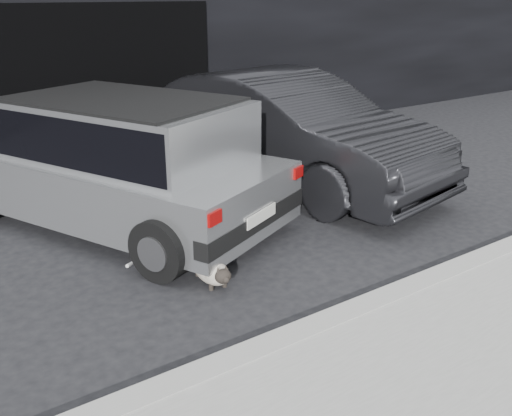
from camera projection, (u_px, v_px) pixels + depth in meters
ground at (161, 239)px, 6.78m from camera, size 80.00×80.00×0.00m
building_facade at (63, 6)px, 11.03m from camera, size 34.00×4.00×5.00m
garage_opening at (107, 81)px, 9.91m from camera, size 4.00×0.10×2.60m
curb at (382, 302)px, 5.30m from camera, size 18.00×0.25×0.12m
sidewalk at (498, 367)px, 4.38m from camera, size 18.00×2.20×0.11m
silver_hatchback at (118, 156)px, 6.98m from camera, size 3.51×4.74×1.60m
second_car at (285, 130)px, 8.51m from camera, size 2.60×5.26×1.66m
cat_siamese at (213, 271)px, 5.71m from camera, size 0.35×0.87×0.30m
cat_white at (155, 247)px, 6.16m from camera, size 0.71×0.41×0.36m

